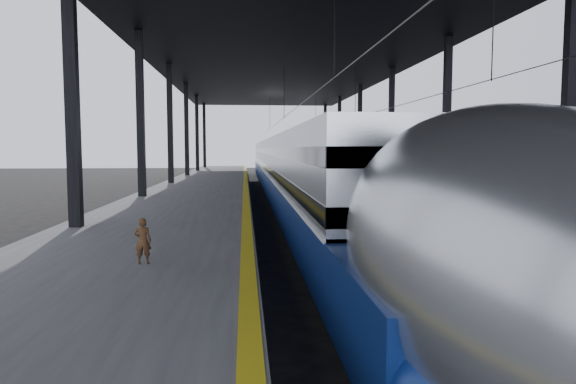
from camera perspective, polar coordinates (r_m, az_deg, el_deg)
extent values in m
plane|color=black|center=(11.27, -0.83, -12.37)|extent=(160.00, 160.00, 0.00)
cube|color=#4C4C4F|center=(30.99, -9.90, -0.48)|extent=(6.00, 80.00, 1.00)
cube|color=gold|center=(30.83, -4.73, 0.49)|extent=(0.30, 80.00, 0.01)
cube|color=slate|center=(30.98, -1.05, -1.19)|extent=(0.08, 80.00, 0.16)
cube|color=slate|center=(31.11, 1.60, -1.17)|extent=(0.08, 80.00, 0.16)
cube|color=slate|center=(31.70, 8.01, -1.10)|extent=(0.08, 80.00, 0.16)
cube|color=slate|center=(32.05, 10.52, -1.07)|extent=(0.08, 80.00, 0.16)
cube|color=black|center=(16.57, -22.83, 8.50)|extent=(0.35, 0.35, 9.00)
cube|color=black|center=(18.87, 28.72, 7.79)|extent=(0.35, 0.35, 9.00)
cube|color=black|center=(26.26, -16.05, 7.19)|extent=(0.35, 0.35, 9.00)
cube|color=black|center=(27.77, 17.19, 7.03)|extent=(0.35, 0.35, 9.00)
cube|color=black|center=(36.11, -12.96, 6.56)|extent=(0.35, 0.35, 9.00)
cube|color=black|center=(37.23, 11.39, 6.54)|extent=(0.35, 0.35, 9.00)
cube|color=black|center=(46.03, -11.19, 6.20)|extent=(0.35, 0.35, 9.00)
cube|color=black|center=(46.91, 7.96, 6.21)|extent=(0.35, 0.35, 9.00)
cube|color=black|center=(55.98, -10.06, 5.95)|extent=(0.35, 0.35, 9.00)
cube|color=black|center=(56.70, 5.72, 5.99)|extent=(0.35, 0.35, 9.00)
cube|color=black|center=(65.94, -9.27, 5.79)|extent=(0.35, 0.35, 9.00)
cube|color=black|center=(66.56, 4.14, 5.83)|extent=(0.35, 0.35, 9.00)
cube|color=black|center=(31.42, 0.09, 15.69)|extent=(18.00, 75.00, 0.45)
cylinder|color=slate|center=(30.94, 0.28, 8.85)|extent=(0.03, 74.00, 0.03)
cylinder|color=slate|center=(31.78, 9.40, 8.68)|extent=(0.03, 74.00, 0.03)
cube|color=#ABADB2|center=(37.39, -0.61, 2.98)|extent=(2.67, 57.00, 3.69)
cube|color=navy|center=(35.96, -0.44, 1.06)|extent=(2.75, 62.00, 1.43)
cube|color=silver|center=(37.41, -0.61, 2.34)|extent=(2.77, 57.00, 0.09)
cube|color=black|center=(37.37, -0.62, 4.60)|extent=(2.71, 57.00, 0.39)
cube|color=black|center=(37.39, -0.61, 2.98)|extent=(2.71, 57.00, 0.39)
ellipsoid|color=#ABADB2|center=(6.53, 20.33, -7.40)|extent=(2.67, 8.40, 3.69)
ellipsoid|color=navy|center=(6.83, 20.06, -16.13)|extent=(2.75, 8.40, 1.57)
cube|color=black|center=(28.08, 0.82, -1.57)|extent=(2.03, 2.60, 0.40)
cube|color=navy|center=(27.66, 11.45, 1.59)|extent=(2.54, 18.00, 3.45)
cube|color=gray|center=(19.75, 18.28, 0.19)|extent=(2.59, 1.20, 3.50)
cube|color=black|center=(19.14, 19.07, 2.34)|extent=(1.54, 0.06, 0.77)
cube|color=#A20C13|center=(19.22, 18.97, -1.18)|extent=(1.09, 0.06, 0.50)
cube|color=gray|center=(46.19, 4.84, 2.93)|extent=(2.54, 18.00, 3.45)
cube|color=gray|center=(64.99, 2.02, 3.49)|extent=(2.54, 18.00, 3.45)
cube|color=black|center=(22.15, 15.73, -3.53)|extent=(2.00, 2.40, 0.36)
cube|color=black|center=(43.32, 5.49, 0.64)|extent=(2.00, 2.40, 0.36)
imported|color=#50311A|center=(10.84, -15.84, -5.24)|extent=(0.35, 0.23, 0.94)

